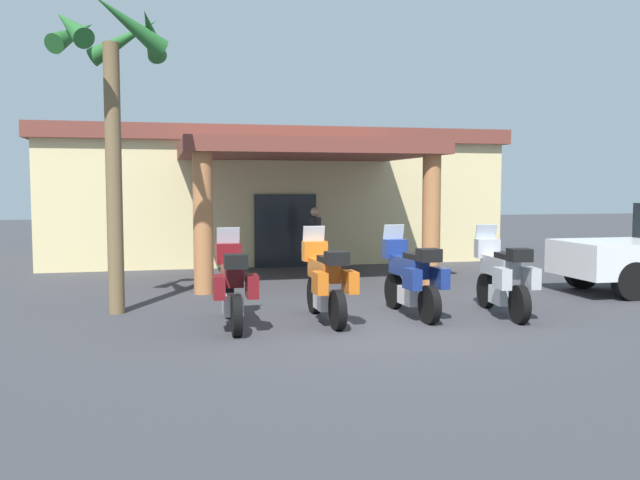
{
  "coord_description": "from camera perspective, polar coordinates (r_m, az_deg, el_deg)",
  "views": [
    {
      "loc": [
        -3.54,
        -10.77,
        2.34
      ],
      "look_at": [
        -0.24,
        3.27,
        1.2
      ],
      "focal_mm": 38.5,
      "sensor_mm": 36.0,
      "label": 1
    }
  ],
  "objects": [
    {
      "name": "ground_plane",
      "position": [
        11.58,
        4.91,
        -7.16
      ],
      "size": [
        80.0,
        80.0,
        0.0
      ],
      "primitive_type": "plane",
      "color": "#38383D"
    },
    {
      "name": "motel_building",
      "position": [
        22.46,
        -4.2,
        3.86
      ],
      "size": [
        14.11,
        10.9,
        4.06
      ],
      "rotation": [
        0.0,
        0.0,
        0.0
      ],
      "color": "beige",
      "rests_on": "ground_plane"
    },
    {
      "name": "motorcycle_maroon",
      "position": [
        11.48,
        -7.29,
        -3.74
      ],
      "size": [
        0.71,
        2.21,
        1.61
      ],
      "rotation": [
        0.0,
        0.0,
        1.55
      ],
      "color": "black",
      "rests_on": "ground_plane"
    },
    {
      "name": "motorcycle_orange",
      "position": [
        11.85,
        0.48,
        -3.45
      ],
      "size": [
        0.71,
        2.21,
        1.61
      ],
      "rotation": [
        0.0,
        0.0,
        1.59
      ],
      "color": "black",
      "rests_on": "ground_plane"
    },
    {
      "name": "motorcycle_blue",
      "position": [
        12.43,
        7.63,
        -3.11
      ],
      "size": [
        0.72,
        2.21,
        1.61
      ],
      "rotation": [
        0.0,
        0.0,
        1.63
      ],
      "color": "black",
      "rests_on": "ground_plane"
    },
    {
      "name": "motorcycle_silver",
      "position": [
        12.8,
        14.95,
        -3.0
      ],
      "size": [
        0.74,
        2.21,
        1.61
      ],
      "rotation": [
        0.0,
        0.0,
        1.47
      ],
      "color": "black",
      "rests_on": "ground_plane"
    },
    {
      "name": "pedestrian",
      "position": [
        18.28,
        -0.41,
        0.42
      ],
      "size": [
        0.32,
        0.53,
        1.77
      ],
      "rotation": [
        0.0,
        0.0,
        3.26
      ],
      "color": "brown",
      "rests_on": "ground_plane"
    },
    {
      "name": "palm_tree_roadside",
      "position": [
        13.17,
        -16.97,
        12.8
      ],
      "size": [
        2.17,
        2.19,
        5.63
      ],
      "color": "brown",
      "rests_on": "ground_plane"
    }
  ]
}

